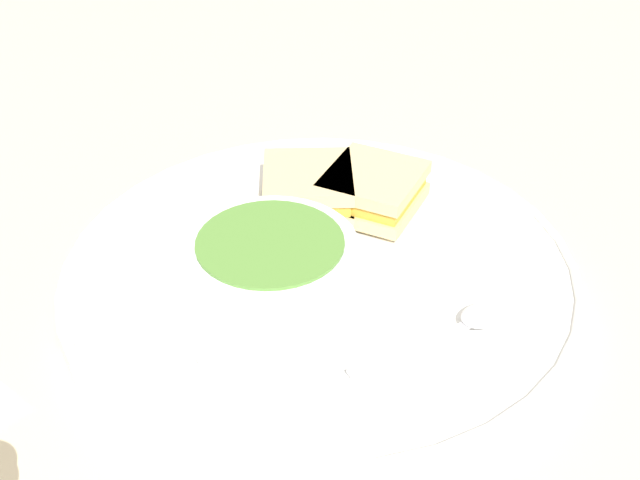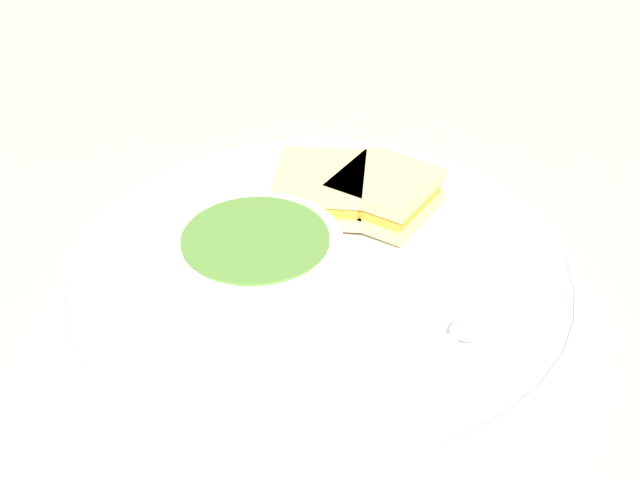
% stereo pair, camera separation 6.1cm
% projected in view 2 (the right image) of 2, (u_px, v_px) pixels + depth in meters
% --- Properties ---
extents(ground_plane, '(2.40, 2.40, 0.00)m').
position_uv_depth(ground_plane, '(320.00, 283.00, 0.63)').
color(ground_plane, beige).
extents(plate, '(0.36, 0.36, 0.02)m').
position_uv_depth(plate, '(320.00, 273.00, 0.63)').
color(plate, white).
rests_on(plate, ground_plane).
extents(soup_bowl, '(0.10, 0.10, 0.07)m').
position_uv_depth(soup_bowl, '(258.00, 285.00, 0.55)').
color(soup_bowl, white).
rests_on(soup_bowl, plate).
extents(spoon, '(0.12, 0.03, 0.01)m').
position_uv_depth(spoon, '(461.00, 332.00, 0.56)').
color(spoon, silver).
rests_on(spoon, plate).
extents(sandwich_half_near, '(0.10, 0.09, 0.03)m').
position_uv_depth(sandwich_half_near, '(385.00, 193.00, 0.67)').
color(sandwich_half_near, '#DBBC7F').
rests_on(sandwich_half_near, plate).
extents(sandwich_half_far, '(0.09, 0.10, 0.03)m').
position_uv_depth(sandwich_half_far, '(320.00, 188.00, 0.68)').
color(sandwich_half_far, '#DBBC7F').
rests_on(sandwich_half_far, plate).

